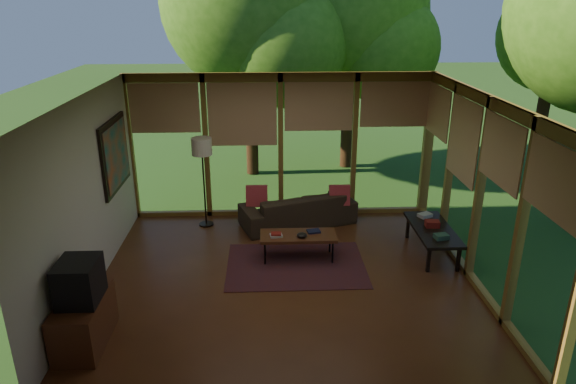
{
  "coord_description": "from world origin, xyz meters",
  "views": [
    {
      "loc": [
        -0.26,
        -6.69,
        3.89
      ],
      "look_at": [
        0.06,
        0.7,
        1.12
      ],
      "focal_mm": 32.0,
      "sensor_mm": 36.0,
      "label": 1
    }
  ],
  "objects_px": {
    "sofa": "(298,209)",
    "coffee_table": "(298,236)",
    "television": "(79,281)",
    "media_cabinet": "(84,321)",
    "side_console": "(433,230)",
    "floor_lamp": "(202,152)"
  },
  "relations": [
    {
      "from": "sofa",
      "to": "coffee_table",
      "type": "relative_size",
      "value": 1.72
    },
    {
      "from": "media_cabinet",
      "to": "side_console",
      "type": "bearing_deg",
      "value": 23.7
    },
    {
      "from": "media_cabinet",
      "to": "television",
      "type": "height_order",
      "value": "television"
    },
    {
      "from": "television",
      "to": "media_cabinet",
      "type": "bearing_deg",
      "value": 180.0
    },
    {
      "from": "floor_lamp",
      "to": "television",
      "type": "bearing_deg",
      "value": -107.08
    },
    {
      "from": "media_cabinet",
      "to": "coffee_table",
      "type": "xyz_separation_m",
      "value": [
        2.69,
        2.05,
        0.09
      ]
    },
    {
      "from": "media_cabinet",
      "to": "television",
      "type": "xyz_separation_m",
      "value": [
        0.02,
        0.0,
        0.55
      ]
    },
    {
      "from": "sofa",
      "to": "floor_lamp",
      "type": "xyz_separation_m",
      "value": [
        -1.69,
        0.02,
        1.1
      ]
    },
    {
      "from": "sofa",
      "to": "side_console",
      "type": "bearing_deg",
      "value": 130.02
    },
    {
      "from": "media_cabinet",
      "to": "television",
      "type": "distance_m",
      "value": 0.55
    },
    {
      "from": "sofa",
      "to": "media_cabinet",
      "type": "height_order",
      "value": "sofa"
    },
    {
      "from": "media_cabinet",
      "to": "coffee_table",
      "type": "bearing_deg",
      "value": 37.28
    },
    {
      "from": "side_console",
      "to": "television",
      "type": "bearing_deg",
      "value": -156.22
    },
    {
      "from": "media_cabinet",
      "to": "television",
      "type": "bearing_deg",
      "value": 0.0
    },
    {
      "from": "media_cabinet",
      "to": "coffee_table",
      "type": "relative_size",
      "value": 0.83
    },
    {
      "from": "television",
      "to": "coffee_table",
      "type": "bearing_deg",
      "value": 37.49
    },
    {
      "from": "media_cabinet",
      "to": "side_console",
      "type": "xyz_separation_m",
      "value": [
        4.87,
        2.14,
        0.11
      ]
    },
    {
      "from": "coffee_table",
      "to": "side_console",
      "type": "height_order",
      "value": "side_console"
    },
    {
      "from": "media_cabinet",
      "to": "coffee_table",
      "type": "distance_m",
      "value": 3.38
    },
    {
      "from": "television",
      "to": "side_console",
      "type": "bearing_deg",
      "value": 23.78
    },
    {
      "from": "side_console",
      "to": "floor_lamp",
      "type": "bearing_deg",
      "value": 161.12
    },
    {
      "from": "sofa",
      "to": "television",
      "type": "xyz_separation_m",
      "value": [
        -2.75,
        -3.41,
        0.55
      ]
    }
  ]
}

